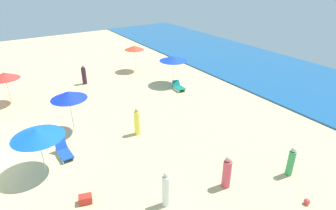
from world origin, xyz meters
TOP-DOWN VIEW (x-y plane):
  - ocean at (0.00, 24.39)m, footprint 60.00×11.22m
  - umbrella_0 at (-7.68, 2.31)m, footprint 2.00×2.00m
  - umbrella_1 at (-4.48, 14.62)m, footprint 2.33×2.33m
  - lounge_chair_1_0 at (-3.09, 14.23)m, footprint 1.27×0.74m
  - umbrella_2 at (1.91, 2.78)m, footprint 2.43×2.43m
  - lounge_chair_2_0 at (1.14, 3.90)m, footprint 1.45×0.68m
  - umbrella_3 at (-9.38, 13.46)m, footprint 1.87×1.87m
  - umbrella_4 at (-1.20, 5.10)m, footprint 2.12×2.12m
  - beachgoer_0 at (7.04, 6.63)m, footprint 0.34×0.34m
  - beachgoer_1 at (1.26, 8.24)m, footprint 0.51×0.51m
  - beachgoer_2 at (7.56, 9.55)m, footprint 0.47×0.47m
  - beachgoer_3 at (8.60, 12.70)m, footprint 0.34×0.34m
  - beachgoer_4 at (-8.58, 8.17)m, footprint 0.55×0.55m
  - beach_ball_0 at (10.26, 11.70)m, footprint 0.27×0.27m
  - cooler_box_1 at (5.09, 3.78)m, footprint 0.52×0.64m

SIDE VIEW (x-z plane):
  - ocean at x=0.00m, z-range 0.00..0.12m
  - beach_ball_0 at x=10.26m, z-range 0.00..0.27m
  - cooler_box_1 at x=5.09m, z-range 0.00..0.36m
  - lounge_chair_2_0 at x=1.14m, z-range -0.11..0.60m
  - lounge_chair_1_0 at x=-3.09m, z-range -0.08..0.60m
  - beachgoer_3 at x=8.60m, z-range -0.05..1.52m
  - beachgoer_2 at x=7.56m, z-range -0.06..1.57m
  - beachgoer_4 at x=-8.58m, z-range -0.07..1.59m
  - beachgoer_1 at x=1.26m, z-range -0.06..1.64m
  - beachgoer_0 at x=7.04m, z-range -0.05..1.64m
  - umbrella_0 at x=-7.68m, z-range 0.96..3.37m
  - umbrella_2 at x=1.91m, z-range 0.97..3.37m
  - umbrella_1 at x=-4.48m, z-range 1.02..3.46m
  - umbrella_3 at x=-9.38m, z-range 1.03..3.49m
  - umbrella_4 at x=-1.20m, z-range 1.08..3.71m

